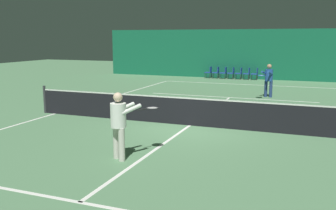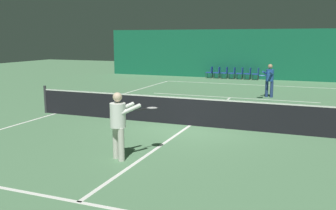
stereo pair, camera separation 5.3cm
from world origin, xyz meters
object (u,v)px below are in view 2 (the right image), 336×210
Objects in this scene: player_far at (269,78)px; courtside_chair_0 at (210,72)px; courtside_chair_5 at (249,73)px; courtside_chair_6 at (257,73)px; tennis_net at (190,111)px; courtside_chair_3 at (233,72)px; courtside_chair_2 at (225,72)px; courtside_chair_4 at (241,73)px; player_near at (120,121)px; courtside_chair_1 at (218,72)px.

player_far reaches higher than courtside_chair_0.
courtside_chair_5 and courtside_chair_6 have the same top height.
courtside_chair_0 is at bearing 102.61° from tennis_net.
player_far is at bearing 16.63° from courtside_chair_5.
courtside_chair_3 is 1.66m from courtside_chair_6.
courtside_chair_5 is (1.66, 0.00, 0.00)m from courtside_chair_2.
tennis_net is 14.29× the size of courtside_chair_2.
courtside_chair_4 is (-1.08, 14.73, -0.03)m from tennis_net.
player_near is 18.72m from courtside_chair_6.
courtside_chair_0 is 1.00× the size of courtside_chair_1.
courtside_chair_3 is 1.11m from courtside_chair_5.
tennis_net is 14.29× the size of courtside_chair_3.
player_near is 1.96× the size of courtside_chair_4.
courtside_chair_3 is (1.11, 0.00, 0.00)m from courtside_chair_1.
courtside_chair_1 and courtside_chair_2 have the same top height.
tennis_net is 7.40m from player_far.
player_near is at bearing 3.71° from player_far.
courtside_chair_1 is (-2.74, 14.73, -0.03)m from tennis_net.
courtside_chair_1 is 2.77m from courtside_chair_6.
courtside_chair_4 is (0.55, 0.00, 0.00)m from courtside_chair_3.
player_far is at bearing 76.46° from tennis_net.
courtside_chair_2 is 2.22m from courtside_chair_6.
courtside_chair_4 is (1.66, 0.00, 0.00)m from courtside_chair_1.
player_near reaches higher than player_far.
player_near is 18.79m from courtside_chair_2.
player_far is 1.95× the size of courtside_chair_0.
tennis_net is 7.34× the size of player_far.
courtside_chair_4 and courtside_chair_5 have the same top height.
player_near reaches higher than courtside_chair_1.
tennis_net is at bearing 6.32° from courtside_chair_3.
player_near reaches higher than courtside_chair_3.
tennis_net reaches higher than courtside_chair_6.
player_near is 18.92m from courtside_chair_0.
courtside_chair_0 is (-2.82, 18.70, -0.47)m from player_near.
player_near reaches higher than courtside_chair_4.
courtside_chair_0 is at bearing -90.00° from courtside_chair_1.
courtside_chair_2 is (-3.92, 7.54, -0.47)m from player_far.
courtside_chair_1 is at bearing -134.48° from player_far.
courtside_chair_4 is 1.11m from courtside_chair_6.
tennis_net is at bearing 2.03° from courtside_chair_5.
courtside_chair_4 is at bearing 90.00° from courtside_chair_1.
courtside_chair_6 is (2.77, 0.00, 0.00)m from courtside_chair_1.
courtside_chair_6 is (-1.70, 7.54, -0.47)m from player_far.
player_near is 18.72m from courtside_chair_4.
courtside_chair_0 is 2.77m from courtside_chair_5.
courtside_chair_1 is (-2.27, 18.70, -0.47)m from player_near.
tennis_net reaches higher than courtside_chair_0.
courtside_chair_0 is 2.22m from courtside_chair_4.
player_far is 1.95× the size of courtside_chair_5.
player_far is 7.88m from courtside_chair_5.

